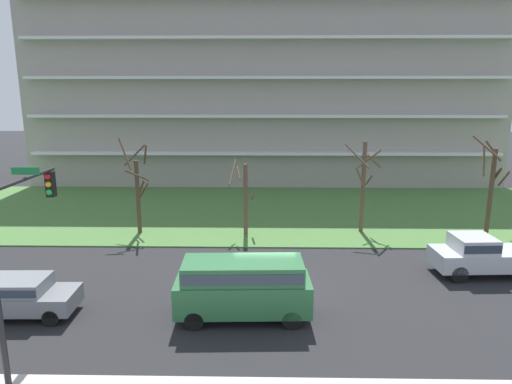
# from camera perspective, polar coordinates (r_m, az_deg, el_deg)

# --- Properties ---
(ground) EXTENTS (160.00, 160.00, 0.00)m
(ground) POSITION_cam_1_polar(r_m,az_deg,el_deg) (20.29, 1.10, -12.82)
(ground) COLOR #232326
(grass_lawn_strip) EXTENTS (80.00, 16.00, 0.08)m
(grass_lawn_strip) POSITION_cam_1_polar(r_m,az_deg,el_deg) (33.46, 1.10, -2.37)
(grass_lawn_strip) COLOR #477238
(grass_lawn_strip) RESTS_ON ground
(apartment_building) EXTENTS (43.03, 12.60, 19.53)m
(apartment_building) POSITION_cam_1_polar(r_m,az_deg,el_deg) (46.14, 1.15, 13.97)
(apartment_building) COLOR #9E938C
(apartment_building) RESTS_ON ground
(tree_far_left) EXTENTS (1.92, 1.89, 5.95)m
(tree_far_left) POSITION_cam_1_polar(r_m,az_deg,el_deg) (28.55, -14.63, 0.41)
(tree_far_left) COLOR #4C3828
(tree_far_left) RESTS_ON ground
(tree_left) EXTENTS (1.57, 1.64, 4.59)m
(tree_left) POSITION_cam_1_polar(r_m,az_deg,el_deg) (27.49, -1.43, -0.59)
(tree_left) COLOR brown
(tree_left) RESTS_ON ground
(tree_center) EXTENTS (2.33, 2.34, 5.73)m
(tree_center) POSITION_cam_1_polar(r_m,az_deg,el_deg) (28.52, 13.34, 1.12)
(tree_center) COLOR brown
(tree_center) RESTS_ON ground
(tree_right) EXTENTS (2.11, 2.08, 6.11)m
(tree_right) POSITION_cam_1_polar(r_m,az_deg,el_deg) (30.70, 27.41, 0.80)
(tree_right) COLOR #4C3828
(tree_right) RESTS_ON ground
(sedan_gray_near_left) EXTENTS (4.45, 1.92, 1.57)m
(sedan_gray_near_left) POSITION_cam_1_polar(r_m,az_deg,el_deg) (20.50, -27.59, -11.40)
(sedan_gray_near_left) COLOR slate
(sedan_gray_near_left) RESTS_ON ground
(pickup_silver_center_left) EXTENTS (5.50, 2.30, 1.95)m
(pickup_silver_center_left) POSITION_cam_1_polar(r_m,az_deg,el_deg) (24.60, 26.84, -7.02)
(pickup_silver_center_left) COLOR #B7BABF
(pickup_silver_center_left) RESTS_ON ground
(van_green_center_right) EXTENTS (5.27, 2.19, 2.36)m
(van_green_center_right) POSITION_cam_1_polar(r_m,az_deg,el_deg) (17.90, -1.65, -11.53)
(van_green_center_right) COLOR #2D6B3D
(van_green_center_right) RESTS_ON ground
(traffic_signal_mast) EXTENTS (0.90, 4.21, 6.39)m
(traffic_signal_mast) POSITION_cam_1_polar(r_m,az_deg,el_deg) (15.72, -27.80, -5.20)
(traffic_signal_mast) COLOR black
(traffic_signal_mast) RESTS_ON ground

